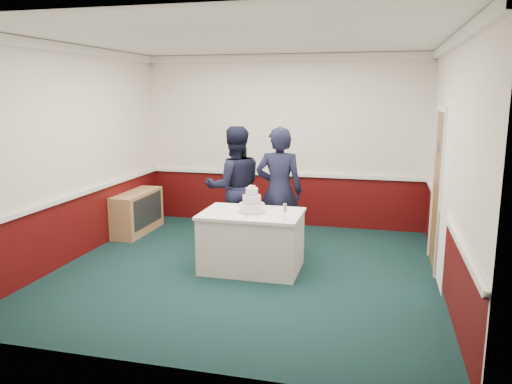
% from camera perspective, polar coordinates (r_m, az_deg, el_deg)
% --- Properties ---
extents(ground, '(5.00, 5.00, 0.00)m').
position_cam_1_polar(ground, '(6.80, -1.14, -8.90)').
color(ground, '#132F30').
rests_on(ground, ground).
extents(room_shell, '(5.00, 5.00, 3.00)m').
position_cam_1_polar(room_shell, '(6.96, 0.76, 8.16)').
color(room_shell, white).
rests_on(room_shell, ground).
extents(sideboard, '(0.41, 1.20, 0.70)m').
position_cam_1_polar(sideboard, '(8.71, -13.40, -2.27)').
color(sideboard, tan).
rests_on(sideboard, ground).
extents(cake_table, '(1.32, 0.92, 0.79)m').
position_cam_1_polar(cake_table, '(6.71, -0.48, -5.56)').
color(cake_table, white).
rests_on(cake_table, ground).
extents(wedding_cake, '(0.35, 0.35, 0.36)m').
position_cam_1_polar(wedding_cake, '(6.58, -0.49, -1.40)').
color(wedding_cake, white).
rests_on(wedding_cake, cake_table).
extents(cake_knife, '(0.09, 0.21, 0.00)m').
position_cam_1_polar(cake_knife, '(6.43, -1.20, -2.70)').
color(cake_knife, silver).
rests_on(cake_knife, cake_table).
extents(champagne_flute, '(0.05, 0.05, 0.21)m').
position_cam_1_polar(champagne_flute, '(6.20, 3.33, -1.95)').
color(champagne_flute, silver).
rests_on(champagne_flute, cake_table).
extents(person_man, '(1.12, 1.03, 1.86)m').
position_cam_1_polar(person_man, '(7.61, -2.46, 0.55)').
color(person_man, black).
rests_on(person_man, ground).
extents(person_woman, '(0.72, 0.51, 1.88)m').
position_cam_1_polar(person_woman, '(7.26, 2.66, 0.10)').
color(person_woman, black).
rests_on(person_woman, ground).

